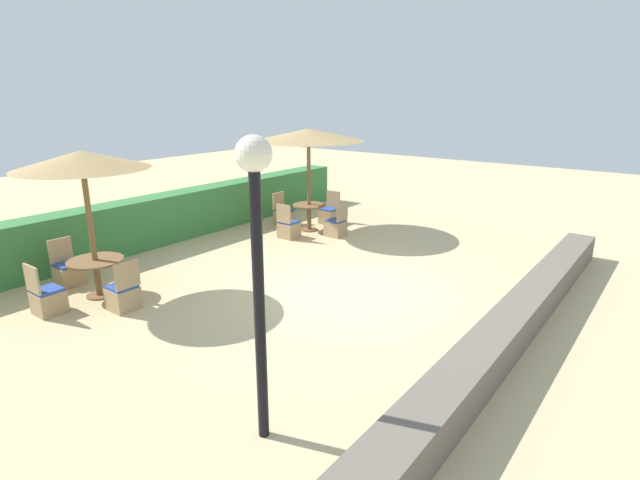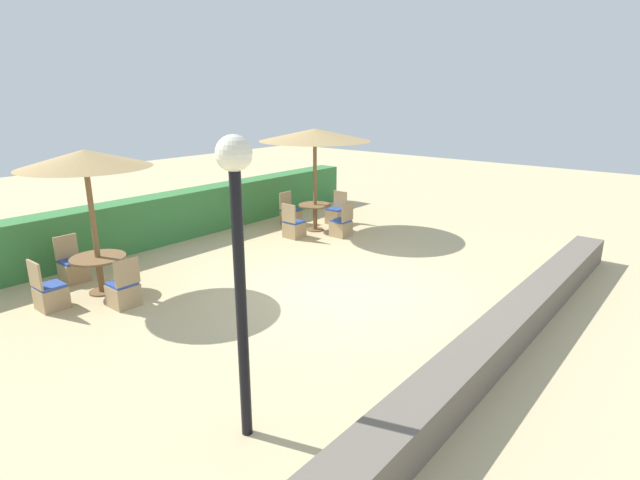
% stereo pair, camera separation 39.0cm
% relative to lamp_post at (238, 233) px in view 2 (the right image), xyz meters
% --- Properties ---
extents(ground_plane, '(40.00, 40.00, 0.00)m').
position_rel_lamp_post_xyz_m(ground_plane, '(4.11, 1.72, -2.35)').
color(ground_plane, '#C6B284').
extents(hedge_row, '(13.00, 0.70, 1.21)m').
position_rel_lamp_post_xyz_m(hedge_row, '(4.11, 7.26, -1.74)').
color(hedge_row, '#387A3D').
rests_on(hedge_row, ground_plane).
extents(stone_border, '(10.00, 0.56, 0.53)m').
position_rel_lamp_post_xyz_m(stone_border, '(4.11, -1.53, -2.08)').
color(stone_border, '#6B6056').
rests_on(stone_border, ground_plane).
extents(lamp_post, '(0.36, 0.36, 3.32)m').
position_rel_lamp_post_xyz_m(lamp_post, '(0.00, 0.00, 0.00)').
color(lamp_post, black).
rests_on(lamp_post, ground_plane).
extents(parasol_back_right, '(2.98, 2.98, 2.78)m').
position_rel_lamp_post_xyz_m(parasol_back_right, '(7.13, 4.98, 0.26)').
color(parasol_back_right, brown).
rests_on(parasol_back_right, ground_plane).
extents(round_table_back_right, '(0.91, 0.91, 0.73)m').
position_rel_lamp_post_xyz_m(round_table_back_right, '(7.13, 4.98, -1.81)').
color(round_table_back_right, brown).
rests_on(round_table_back_right, ground_plane).
extents(patio_chair_back_right_south, '(0.46, 0.46, 0.93)m').
position_rel_lamp_post_xyz_m(patio_chair_back_right_south, '(7.10, 4.04, -2.09)').
color(patio_chair_back_right_south, tan).
rests_on(patio_chair_back_right_south, ground_plane).
extents(patio_chair_back_right_west, '(0.46, 0.46, 0.93)m').
position_rel_lamp_post_xyz_m(patio_chair_back_right_west, '(6.21, 4.94, -2.09)').
color(patio_chair_back_right_west, tan).
rests_on(patio_chair_back_right_west, ground_plane).
extents(patio_chair_back_right_east, '(0.46, 0.46, 0.93)m').
position_rel_lamp_post_xyz_m(patio_chair_back_right_east, '(8.09, 4.99, -2.09)').
color(patio_chair_back_right_east, tan).
rests_on(patio_chair_back_right_east, ground_plane).
extents(patio_chair_back_right_north, '(0.46, 0.46, 0.93)m').
position_rel_lamp_post_xyz_m(patio_chair_back_right_north, '(7.16, 5.95, -2.09)').
color(patio_chair_back_right_north, tan).
rests_on(patio_chair_back_right_north, ground_plane).
extents(parasol_back_left, '(2.32, 2.32, 2.73)m').
position_rel_lamp_post_xyz_m(parasol_back_left, '(1.05, 5.23, 0.20)').
color(parasol_back_left, brown).
rests_on(parasol_back_left, ground_plane).
extents(round_table_back_left, '(1.01, 1.01, 0.72)m').
position_rel_lamp_post_xyz_m(round_table_back_left, '(1.05, 5.23, -1.80)').
color(round_table_back_left, brown).
rests_on(round_table_back_left, ground_plane).
extents(patio_chair_back_left_north, '(0.46, 0.46, 0.93)m').
position_rel_lamp_post_xyz_m(patio_chair_back_left_north, '(1.00, 6.25, -2.09)').
color(patio_chair_back_left_north, tan).
rests_on(patio_chair_back_left_north, ground_plane).
extents(patio_chair_back_left_west, '(0.46, 0.46, 0.93)m').
position_rel_lamp_post_xyz_m(patio_chair_back_left_west, '(0.10, 5.21, -2.09)').
color(patio_chair_back_left_west, tan).
rests_on(patio_chair_back_left_west, ground_plane).
extents(patio_chair_back_left_south, '(0.46, 0.46, 0.93)m').
position_rel_lamp_post_xyz_m(patio_chair_back_left_south, '(0.99, 4.31, -2.09)').
color(patio_chair_back_left_south, tan).
rests_on(patio_chair_back_left_south, ground_plane).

